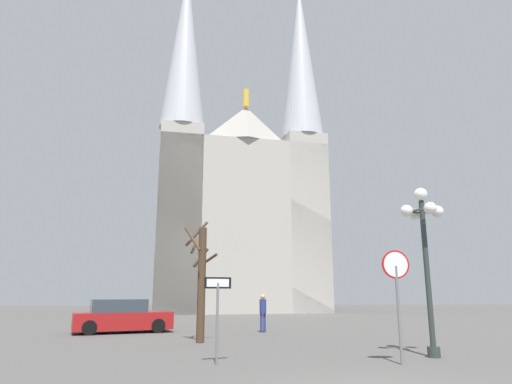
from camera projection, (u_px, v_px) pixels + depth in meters
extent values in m
cube|color=#ADA89E|center=(234.00, 232.00, 46.57)|extent=(17.40, 15.39, 16.04)
pyramid|color=#ADA89E|center=(246.00, 124.00, 43.11)|extent=(5.80, 2.57, 3.50)
cylinder|color=gold|center=(246.00, 99.00, 43.69)|extent=(0.70, 0.70, 1.80)
cube|color=#ADA89E|center=(178.00, 217.00, 40.67)|extent=(4.30, 4.30, 17.14)
cone|color=#B7BAC1|center=(185.00, 45.00, 44.53)|extent=(4.31, 4.31, 17.83)
cube|color=#ADA89E|center=(304.00, 222.00, 43.30)|extent=(4.30, 4.30, 17.14)
cone|color=#B7BAC1|center=(301.00, 59.00, 47.16)|extent=(4.31, 4.31, 17.83)
cylinder|color=slate|center=(399.00, 314.00, 11.78)|extent=(0.08, 0.08, 2.53)
cylinder|color=red|center=(395.00, 264.00, 12.06)|extent=(0.77, 0.04, 0.77)
cylinder|color=white|center=(396.00, 264.00, 12.04)|extent=(0.67, 0.01, 0.67)
cylinder|color=slate|center=(217.00, 323.00, 11.70)|extent=(0.07, 0.07, 2.08)
cube|color=black|center=(218.00, 283.00, 11.93)|extent=(0.72, 0.22, 0.30)
cube|color=white|center=(218.00, 283.00, 11.92)|extent=(0.60, 0.17, 0.21)
cylinder|color=#2D3833|center=(427.00, 276.00, 13.28)|extent=(0.16, 0.16, 4.60)
cylinder|color=#2D3833|center=(434.00, 352.00, 12.81)|extent=(0.36, 0.36, 0.30)
sphere|color=white|center=(421.00, 195.00, 13.83)|extent=(0.41, 0.41, 0.41)
sphere|color=white|center=(437.00, 212.00, 13.77)|extent=(0.37, 0.37, 0.37)
cylinder|color=#2D3833|center=(430.00, 211.00, 13.75)|extent=(0.05, 0.50, 0.05)
sphere|color=white|center=(414.00, 214.00, 14.20)|extent=(0.37, 0.37, 0.37)
cylinder|color=#2D3833|center=(418.00, 213.00, 13.96)|extent=(0.50, 0.05, 0.05)
sphere|color=white|center=(407.00, 211.00, 13.66)|extent=(0.37, 0.37, 0.37)
cylinder|color=#2D3833|center=(414.00, 211.00, 13.69)|extent=(0.05, 0.50, 0.05)
sphere|color=white|center=(430.00, 208.00, 13.23)|extent=(0.37, 0.37, 0.37)
cylinder|color=#2D3833|center=(426.00, 210.00, 13.47)|extent=(0.50, 0.05, 0.05)
cylinder|color=#473323|center=(202.00, 284.00, 16.97)|extent=(0.31, 0.31, 4.30)
cylinder|color=#473323|center=(208.00, 260.00, 17.51)|extent=(0.75, 0.59, 0.52)
cylinder|color=#473323|center=(192.00, 239.00, 17.02)|extent=(0.71, 0.91, 1.02)
cylinder|color=#473323|center=(197.00, 234.00, 17.76)|extent=(0.92, 0.61, 1.06)
cylinder|color=#473323|center=(194.00, 248.00, 17.30)|extent=(0.26, 0.75, 0.52)
cylinder|color=#473323|center=(201.00, 258.00, 17.44)|extent=(0.63, 0.23, 0.77)
cube|color=maroon|center=(123.00, 321.00, 20.79)|extent=(4.74, 2.95, 0.78)
cube|color=#333D47|center=(119.00, 306.00, 20.85)|extent=(2.82, 2.23, 0.59)
cylinder|color=black|center=(152.00, 324.00, 22.04)|extent=(0.68, 0.39, 0.64)
cylinder|color=black|center=(158.00, 326.00, 20.60)|extent=(0.68, 0.39, 0.64)
cylinder|color=black|center=(87.00, 325.00, 20.88)|extent=(0.68, 0.39, 0.64)
cylinder|color=black|center=(89.00, 328.00, 19.45)|extent=(0.68, 0.39, 0.64)
cylinder|color=navy|center=(265.00, 323.00, 20.94)|extent=(0.12, 0.12, 0.86)
cylinder|color=navy|center=(261.00, 323.00, 20.89)|extent=(0.12, 0.12, 0.86)
cylinder|color=navy|center=(263.00, 306.00, 21.08)|extent=(0.32, 0.32, 0.65)
sphere|color=tan|center=(263.00, 297.00, 21.18)|extent=(0.23, 0.23, 0.23)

